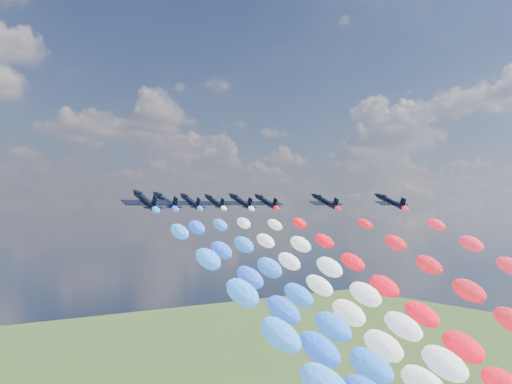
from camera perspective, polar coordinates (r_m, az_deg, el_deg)
jet_0 at (r=107.59m, az=-10.32°, el=-0.76°), size 8.35×11.31×6.03m
jet_1 at (r=124.29m, az=-8.45°, el=-0.82°), size 8.91×11.71×6.03m
jet_2 at (r=138.36m, az=-6.15°, el=-0.86°), size 8.58×11.48×6.03m
jet_3 at (r=138.73m, az=-1.45°, el=-0.87°), size 8.39×11.34×6.03m
jet_4 at (r=150.65m, az=-3.90°, el=-0.89°), size 8.62×11.50×6.03m
trail_4 at (r=106.67m, az=13.72°, el=-16.60°), size 6.21×119.52×61.40m
jet_5 at (r=149.09m, az=0.93°, el=-0.89°), size 8.50×11.42×6.03m
trail_5 at (r=109.13m, az=20.63°, el=-16.20°), size 6.21×119.52×61.40m
jet_6 at (r=143.93m, az=6.45°, el=-0.88°), size 8.58×11.47×6.03m
jet_7 at (r=143.50m, az=12.41°, el=-0.85°), size 8.54×11.45×6.03m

